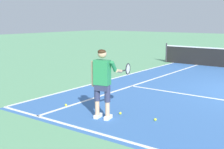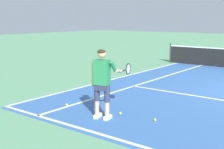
# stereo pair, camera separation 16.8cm
# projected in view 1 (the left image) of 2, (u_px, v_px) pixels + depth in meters

# --- Properties ---
(line_singles_left) EXTENTS (0.10, 10.78, 0.01)m
(line_singles_left) POSITION_uv_depth(u_px,v_px,m) (146.00, 81.00, 12.00)
(line_singles_left) COLOR white
(line_singles_left) RESTS_ON ground
(line_doubles_left) EXTENTS (0.10, 10.78, 0.01)m
(line_doubles_left) POSITION_uv_depth(u_px,v_px,m) (117.00, 77.00, 12.81)
(line_doubles_left) COLOR white
(line_doubles_left) RESTS_ON ground
(tennis_player) EXTENTS (0.59, 1.19, 1.71)m
(tennis_player) POSITION_uv_depth(u_px,v_px,m) (103.00, 79.00, 7.39)
(tennis_player) COLOR white
(tennis_player) RESTS_ON ground
(tennis_ball_near_feet) EXTENTS (0.07, 0.07, 0.07)m
(tennis_ball_near_feet) POSITION_uv_depth(u_px,v_px,m) (120.00, 113.00, 7.88)
(tennis_ball_near_feet) COLOR #CCE02D
(tennis_ball_near_feet) RESTS_ON ground
(tennis_ball_by_baseline) EXTENTS (0.07, 0.07, 0.07)m
(tennis_ball_by_baseline) POSITION_uv_depth(u_px,v_px,m) (66.00, 105.00, 8.64)
(tennis_ball_by_baseline) COLOR #CCE02D
(tennis_ball_by_baseline) RESTS_ON ground
(tennis_ball_mid_court) EXTENTS (0.07, 0.07, 0.07)m
(tennis_ball_mid_court) POSITION_uv_depth(u_px,v_px,m) (155.00, 119.00, 7.39)
(tennis_ball_mid_court) COLOR #CCE02D
(tennis_ball_mid_court) RESTS_ON ground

